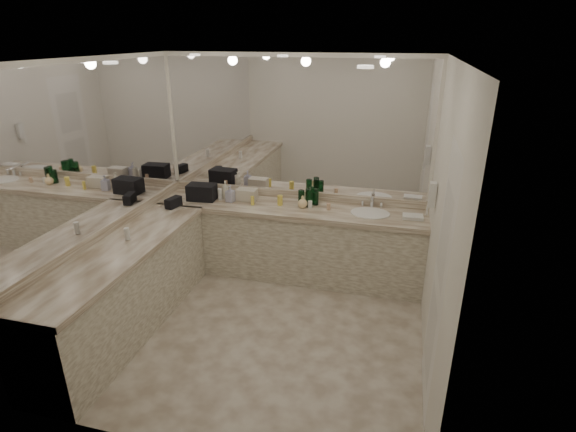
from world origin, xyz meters
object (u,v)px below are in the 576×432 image
(cream_cosmetic_case, at_px, (247,195))
(hand_towel, at_px, (413,217))
(black_toiletry_bag, at_px, (202,192))
(soap_bottle_a, at_px, (225,190))
(wall_phone, at_px, (432,194))
(soap_bottle_c, at_px, (303,202))
(sink, at_px, (370,214))
(soap_bottle_b, at_px, (230,194))

(cream_cosmetic_case, height_order, hand_towel, cream_cosmetic_case)
(black_toiletry_bag, relative_size, soap_bottle_a, 1.55)
(wall_phone, distance_m, soap_bottle_c, 1.52)
(wall_phone, distance_m, cream_cosmetic_case, 2.21)
(black_toiletry_bag, bearing_deg, sink, 1.59)
(wall_phone, height_order, cream_cosmetic_case, wall_phone)
(black_toiletry_bag, relative_size, cream_cosmetic_case, 1.39)
(soap_bottle_a, xyz_separation_m, soap_bottle_b, (0.10, -0.10, -0.01))
(soap_bottle_c, bearing_deg, soap_bottle_a, 175.64)
(sink, height_order, hand_towel, hand_towel)
(sink, bearing_deg, soap_bottle_b, -179.04)
(hand_towel, height_order, soap_bottle_c, soap_bottle_c)
(soap_bottle_b, bearing_deg, hand_towel, -0.23)
(wall_phone, relative_size, black_toiletry_bag, 0.71)
(wall_phone, distance_m, hand_towel, 0.65)
(hand_towel, bearing_deg, black_toiletry_bag, -179.54)
(sink, relative_size, black_toiletry_bag, 1.31)
(cream_cosmetic_case, distance_m, soap_bottle_c, 0.71)
(black_toiletry_bag, bearing_deg, hand_towel, 0.46)
(sink, distance_m, soap_bottle_a, 1.78)
(soap_bottle_b, relative_size, soap_bottle_c, 1.39)
(black_toiletry_bag, xyz_separation_m, soap_bottle_b, (0.36, 0.03, 0.01))
(sink, xyz_separation_m, hand_towel, (0.47, -0.04, 0.02))
(black_toiletry_bag, height_order, soap_bottle_a, soap_bottle_a)
(hand_towel, bearing_deg, soap_bottle_b, 179.77)
(wall_phone, relative_size, soap_bottle_c, 1.64)
(wall_phone, xyz_separation_m, soap_bottle_c, (-1.39, 0.49, -0.38))
(wall_phone, distance_m, soap_bottle_b, 2.35)
(sink, distance_m, cream_cosmetic_case, 1.50)
(wall_phone, height_order, black_toiletry_bag, wall_phone)
(soap_bottle_c, bearing_deg, wall_phone, -19.49)
(cream_cosmetic_case, height_order, soap_bottle_c, soap_bottle_c)
(sink, height_order, wall_phone, wall_phone)
(sink, height_order, cream_cosmetic_case, cream_cosmetic_case)
(soap_bottle_a, distance_m, soap_bottle_c, 1.00)
(cream_cosmetic_case, bearing_deg, soap_bottle_c, -4.85)
(black_toiletry_bag, relative_size, soap_bottle_c, 2.30)
(black_toiletry_bag, height_order, cream_cosmetic_case, black_toiletry_bag)
(wall_phone, bearing_deg, soap_bottle_c, 160.51)
(black_toiletry_bag, xyz_separation_m, soap_bottle_a, (0.26, 0.12, 0.01))
(sink, relative_size, wall_phone, 1.83)
(sink, height_order, soap_bottle_b, soap_bottle_b)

